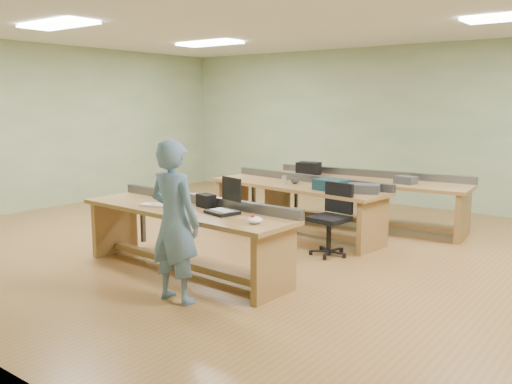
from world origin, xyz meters
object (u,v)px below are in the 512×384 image
Objects in this scene: task_chair at (331,229)px; parts_bin_grey at (363,188)px; parts_bin_teal at (331,185)px; mug at (295,180)px; workbench_front at (186,225)px; person at (174,222)px; workbench_back at (363,191)px; camera_bag at (206,201)px; drinks_can at (284,180)px; workbench_mid at (297,197)px; laptop_base at (222,212)px.

parts_bin_grey is at bearing 81.56° from task_chair.
parts_bin_teal is 0.75m from mug.
person is at bearing -49.84° from workbench_front.
parts_bin_teal is at bearing -15.58° from mug.
parts_bin_grey is at bearing -6.57° from mug.
workbench_back is 3.59× the size of task_chair.
workbench_front is at bearing -111.11° from camera_bag.
workbench_front is at bearing -86.92° from drinks_can.
workbench_front is 0.97× the size of workbench_mid.
person reaches higher than workbench_mid.
camera_bag is 2.00m from drinks_can.
mug is 0.19m from drinks_can.
workbench_back is 25.00× the size of mug.
mug reaches higher than laptop_base.
laptop_base is at bearing -9.82° from camera_bag.
camera_bag reaches higher than workbench_front.
workbench_mid is at bearing 91.86° from workbench_front.
mug is at bearing -126.71° from workbench_back.
workbench_mid is 13.28× the size of camera_bag.
workbench_mid is 3.19× the size of task_chair.
workbench_back is (0.57, 3.38, 0.01)m from workbench_front.
workbench_mid is 6.91× the size of parts_bin_grey.
person reaches higher than drinks_can.
person is at bearing -92.96° from task_chair.
task_chair is 2.17× the size of parts_bin_grey.
task_chair reaches higher than parts_bin_grey.
drinks_can is (-1.25, -0.04, 0.01)m from parts_bin_grey.
workbench_mid reaches higher than mug.
drinks_can is (-0.65, 2.16, 0.05)m from laptop_base.
workbench_mid is at bearing 107.34° from camera_bag.
camera_bag is 1.71× the size of drinks_can.
camera_bag is 2.17m from mug.
drinks_can is (-0.07, -0.18, 0.01)m from mug.
camera_bag is at bearing -85.09° from mug.
workbench_back is at bearing 115.93° from parts_bin_grey.
mug is at bearing 69.28° from drinks_can.
person is 3.16m from mug.
person is at bearing -100.57° from parts_bin_grey.
laptop_base is 0.36× the size of task_chair.
camera_bag is at bearing 169.07° from laptop_base.
task_chair reaches higher than parts_bin_teal.
parts_bin_grey is at bearing -69.55° from workbench_back.
parts_bin_teal is (0.14, 2.13, 0.06)m from laptop_base.
workbench_mid is at bearing -36.40° from mug.
task_chair reaches higher than workbench_back.
laptop_base is (0.53, 0.02, 0.21)m from workbench_front.
person reaches higher than laptop_base.
parts_bin_grey reaches higher than laptop_base.
laptop_base is at bearing -73.18° from drinks_can.
workbench_back is 1.41m from drinks_can.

